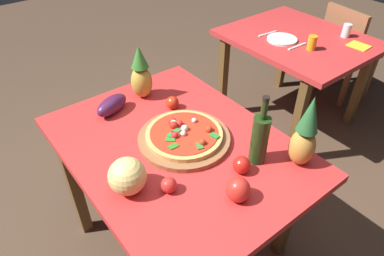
# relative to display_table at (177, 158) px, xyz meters

# --- Properties ---
(ground_plane) EXTENTS (10.00, 10.00, 0.00)m
(ground_plane) POSITION_rel_display_table_xyz_m (0.00, 0.00, -0.67)
(ground_plane) COLOR #4C3828
(display_table) EXTENTS (1.24, 0.93, 0.75)m
(display_table) POSITION_rel_display_table_xyz_m (0.00, 0.00, 0.00)
(display_table) COLOR brown
(display_table) RESTS_ON ground_plane
(background_table) EXTENTS (1.04, 0.88, 0.75)m
(background_table) POSITION_rel_display_table_xyz_m (-0.43, 1.45, -0.01)
(background_table) COLOR brown
(background_table) RESTS_ON ground_plane
(dining_chair) EXTENTS (0.45, 0.45, 0.85)m
(dining_chair) POSITION_rel_display_table_xyz_m (-0.38, 2.11, -0.18)
(dining_chair) COLOR brown
(dining_chair) RESTS_ON ground_plane
(pizza_board) EXTENTS (0.44, 0.44, 0.02)m
(pizza_board) POSITION_rel_display_table_xyz_m (-0.00, 0.05, 0.10)
(pizza_board) COLOR brown
(pizza_board) RESTS_ON display_table
(pizza) EXTENTS (0.37, 0.37, 0.06)m
(pizza) POSITION_rel_display_table_xyz_m (-0.00, 0.05, 0.13)
(pizza) COLOR tan
(pizza) RESTS_ON pizza_board
(wine_bottle) EXTENTS (0.08, 0.08, 0.34)m
(wine_bottle) POSITION_rel_display_table_xyz_m (0.31, 0.22, 0.21)
(wine_bottle) COLOR #1F3513
(wine_bottle) RESTS_ON display_table
(pineapple_left) EXTENTS (0.11, 0.11, 0.35)m
(pineapple_left) POSITION_rel_display_table_xyz_m (0.43, 0.36, 0.24)
(pineapple_left) COLOR #C28838
(pineapple_left) RESTS_ON display_table
(pineapple_right) EXTENTS (0.12, 0.12, 0.31)m
(pineapple_right) POSITION_rel_display_table_xyz_m (-0.45, 0.09, 0.23)
(pineapple_right) COLOR gold
(pineapple_right) RESTS_ON display_table
(melon) EXTENTS (0.16, 0.16, 0.16)m
(melon) POSITION_rel_display_table_xyz_m (0.11, -0.32, 0.17)
(melon) COLOR #EDCD76
(melon) RESTS_ON display_table
(bell_pepper) EXTENTS (0.10, 0.10, 0.11)m
(bell_pepper) POSITION_rel_display_table_xyz_m (0.41, -0.00, 0.14)
(bell_pepper) COLOR red
(bell_pepper) RESTS_ON display_table
(eggplant) EXTENTS (0.15, 0.22, 0.09)m
(eggplant) POSITION_rel_display_table_xyz_m (-0.42, -0.11, 0.13)
(eggplant) COLOR #481A40
(eggplant) RESTS_ON display_table
(tomato_near_board) EXTENTS (0.07, 0.07, 0.07)m
(tomato_near_board) POSITION_rel_display_table_xyz_m (0.21, -0.19, 0.12)
(tomato_near_board) COLOR red
(tomato_near_board) RESTS_ON display_table
(tomato_at_corner) EXTENTS (0.07, 0.07, 0.07)m
(tomato_at_corner) POSITION_rel_display_table_xyz_m (-0.25, 0.16, 0.12)
(tomato_at_corner) COLOR red
(tomato_at_corner) RESTS_ON display_table
(tomato_beside_pepper) EXTENTS (0.08, 0.08, 0.08)m
(tomato_beside_pepper) POSITION_rel_display_table_xyz_m (0.32, 0.12, 0.13)
(tomato_beside_pepper) COLOR red
(tomato_beside_pepper) RESTS_ON display_table
(drinking_glass_juice) EXTENTS (0.06, 0.06, 0.10)m
(drinking_glass_juice) POSITION_rel_display_table_xyz_m (-0.24, 1.34, 0.14)
(drinking_glass_juice) COLOR orange
(drinking_glass_juice) RESTS_ON background_table
(drinking_glass_water) EXTENTS (0.06, 0.06, 0.10)m
(drinking_glass_water) POSITION_rel_display_table_xyz_m (-0.22, 1.72, 0.14)
(drinking_glass_water) COLOR silver
(drinking_glass_water) RESTS_ON background_table
(dinner_plate) EXTENTS (0.22, 0.22, 0.02)m
(dinner_plate) POSITION_rel_display_table_xyz_m (-0.47, 1.30, 0.10)
(dinner_plate) COLOR white
(dinner_plate) RESTS_ON background_table
(fork_utensil) EXTENTS (0.03, 0.18, 0.01)m
(fork_utensil) POSITION_rel_display_table_xyz_m (-0.61, 1.30, 0.09)
(fork_utensil) COLOR silver
(fork_utensil) RESTS_ON background_table
(knife_utensil) EXTENTS (0.02, 0.18, 0.01)m
(knife_utensil) POSITION_rel_display_table_xyz_m (-0.33, 1.30, 0.09)
(knife_utensil) COLOR silver
(knife_utensil) RESTS_ON background_table
(napkin_folded) EXTENTS (0.15, 0.13, 0.01)m
(napkin_folded) POSITION_rel_display_table_xyz_m (-0.06, 1.65, 0.09)
(napkin_folded) COLOR yellow
(napkin_folded) RESTS_ON background_table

